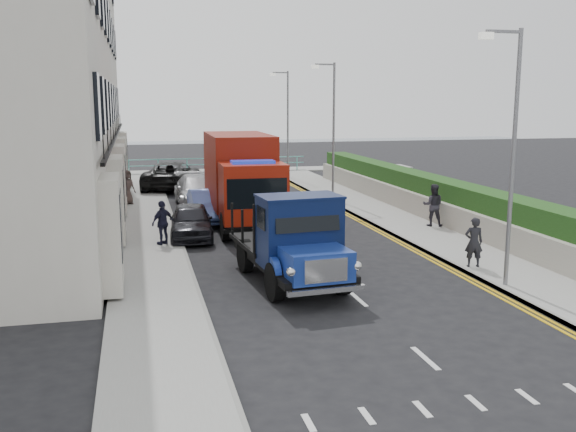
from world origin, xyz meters
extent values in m
plane|color=black|center=(0.00, 0.00, 0.00)|extent=(120.00, 120.00, 0.00)
cube|color=gray|center=(-5.20, 9.00, 0.06)|extent=(2.40, 38.00, 0.12)
cube|color=gray|center=(5.30, 9.00, 0.06)|extent=(2.60, 38.00, 0.12)
cube|color=gray|center=(0.00, 29.00, 0.06)|extent=(30.00, 2.50, 0.12)
plane|color=#4E5A6B|center=(0.00, 60.00, 0.00)|extent=(120.00, 120.00, 0.00)
cube|color=beige|center=(-9.50, 13.00, 7.00)|extent=(6.00, 30.00, 14.00)
cube|color=black|center=(-6.35, 13.00, 3.60)|extent=(0.12, 28.00, 0.10)
cube|color=#B2AD9E|center=(6.60, 9.00, 0.55)|extent=(0.30, 28.00, 1.00)
cube|color=#1C3E14|center=(7.30, 9.00, 0.95)|extent=(1.20, 28.00, 1.70)
cube|color=#59B2A5|center=(0.00, 28.20, 1.08)|extent=(13.00, 0.08, 0.06)
cube|color=#59B2A5|center=(0.00, 28.20, 0.65)|extent=(13.00, 0.06, 0.05)
cylinder|color=slate|center=(4.30, -2.00, 3.50)|extent=(0.12, 0.12, 7.00)
cube|color=slate|center=(3.80, -2.00, 6.90)|extent=(1.00, 0.08, 0.08)
cube|color=beige|center=(3.30, -2.00, 6.78)|extent=(0.35, 0.18, 0.18)
cylinder|color=slate|center=(4.30, 14.00, 3.50)|extent=(0.12, 0.12, 7.00)
cube|color=slate|center=(3.80, 14.00, 6.90)|extent=(1.00, 0.08, 0.08)
cube|color=beige|center=(3.30, 14.00, 6.78)|extent=(0.35, 0.18, 0.18)
cylinder|color=slate|center=(4.30, 24.00, 3.50)|extent=(0.12, 0.12, 7.00)
cube|color=slate|center=(3.80, 24.00, 6.90)|extent=(1.00, 0.08, 0.08)
cube|color=beige|center=(3.30, 24.00, 6.78)|extent=(0.35, 0.18, 0.18)
cylinder|color=black|center=(-2.17, -1.60, 0.51)|extent=(0.37, 1.05, 1.03)
cylinder|color=black|center=(-0.29, -1.44, 0.51)|extent=(0.37, 1.05, 1.03)
cylinder|color=black|center=(-2.44, 1.38, 0.51)|extent=(0.37, 1.05, 1.03)
cylinder|color=black|center=(-0.56, 1.55, 0.51)|extent=(0.37, 1.05, 1.03)
cube|color=black|center=(-1.37, -0.03, 0.66)|extent=(2.48, 5.30, 0.19)
cube|color=navy|center=(-1.19, -2.00, 1.05)|extent=(1.78, 1.53, 0.77)
cube|color=silver|center=(-1.13, -2.71, 1.05)|extent=(1.13, 0.19, 0.59)
cube|color=#0B173F|center=(-1.30, -0.77, 1.66)|extent=(2.25, 1.47, 1.87)
cube|color=black|center=(-1.48, 1.25, 0.91)|extent=(2.51, 3.19, 0.13)
cylinder|color=black|center=(-2.40, 5.90, 0.54)|extent=(0.34, 1.09, 1.09)
cylinder|color=black|center=(-0.32, 5.87, 0.54)|extent=(0.34, 1.09, 1.09)
cylinder|color=black|center=(-2.34, 8.97, 0.54)|extent=(0.34, 1.09, 1.09)
cylinder|color=black|center=(-0.27, 8.93, 0.54)|extent=(0.34, 1.09, 1.09)
cylinder|color=black|center=(-2.30, 11.14, 0.54)|extent=(0.34, 1.09, 1.09)
cylinder|color=black|center=(-0.23, 11.11, 0.54)|extent=(0.34, 1.09, 1.09)
cube|color=black|center=(-1.31, 8.46, 0.74)|extent=(2.40, 6.96, 0.25)
cube|color=maroon|center=(-1.36, 5.88, 1.78)|extent=(2.41, 1.92, 2.18)
cube|color=black|center=(-1.37, 4.97, 1.88)|extent=(2.18, 0.12, 1.09)
cube|color=maroon|center=(-1.29, 9.54, 2.28)|extent=(2.56, 5.19, 2.97)
imported|color=black|center=(-3.60, 6.64, 0.66)|extent=(1.85, 3.99, 1.32)
imported|color=#647CD6|center=(-2.60, 10.01, 0.67)|extent=(1.52, 4.09, 1.34)
imported|color=#A2A3A7|center=(-2.60, 13.95, 0.77)|extent=(2.21, 5.30, 1.53)
imported|color=black|center=(-3.50, 20.59, 0.82)|extent=(4.01, 6.34, 1.63)
imported|color=silver|center=(3.40, 27.00, 0.71)|extent=(1.91, 4.27, 1.43)
imported|color=black|center=(4.40, -0.03, 0.89)|extent=(0.63, 0.49, 1.54)
imported|color=#2B2932|center=(6.10, 6.23, 0.97)|extent=(1.02, 0.93, 1.71)
imported|color=black|center=(-4.70, 5.33, 0.90)|extent=(0.97, 0.84, 1.57)
imported|color=#382D28|center=(-6.00, 14.77, 0.97)|extent=(0.99, 0.90, 1.69)
camera|label=1|loc=(-5.57, -17.29, 5.17)|focal=40.00mm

